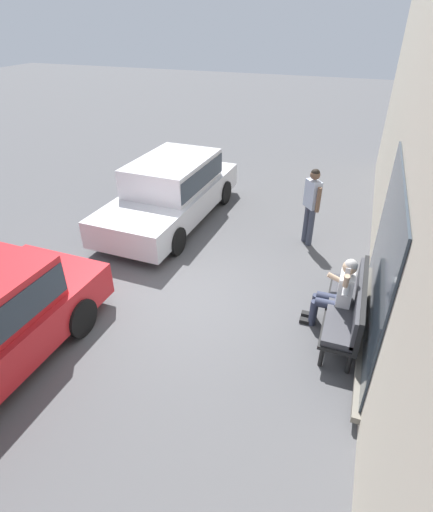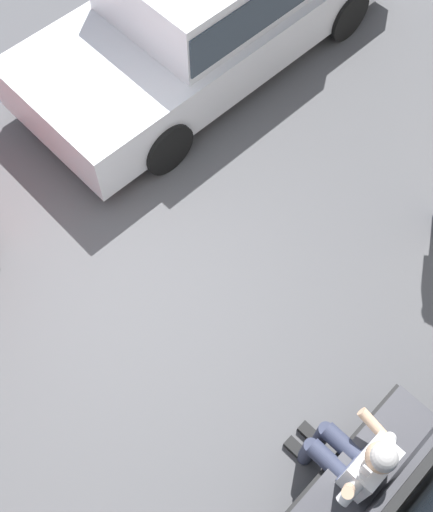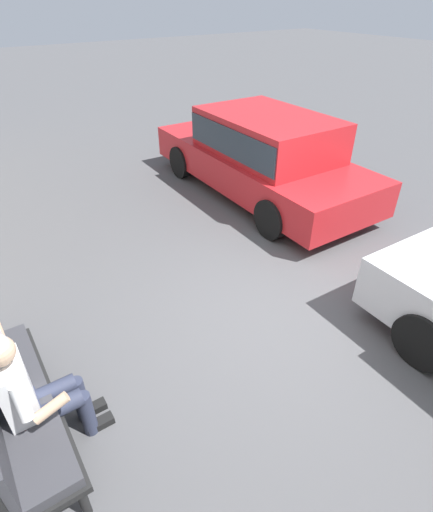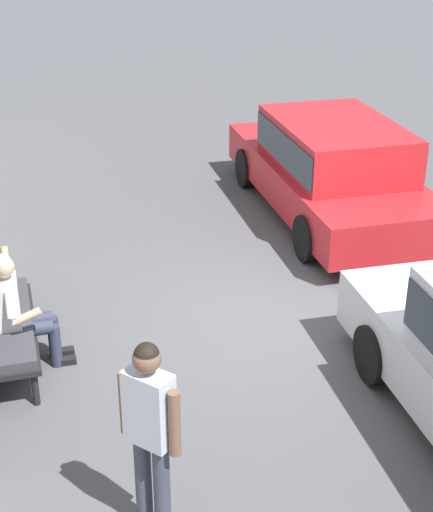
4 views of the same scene
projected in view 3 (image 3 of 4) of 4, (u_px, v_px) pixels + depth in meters
ground_plane at (274, 313)px, 4.81m from camera, size 60.00×60.00×0.00m
bench at (3, 404)px, 3.12m from camera, size 1.85×0.55×0.98m
person_on_phone at (32, 391)px, 3.07m from camera, size 0.73×0.74×1.31m
parked_car_mid at (263, 152)px, 7.18m from camera, size 4.68×1.99×1.49m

